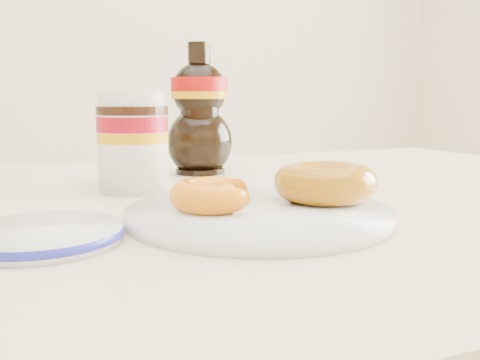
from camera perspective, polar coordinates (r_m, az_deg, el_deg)
name	(u,v)px	position (r m, az deg, el deg)	size (l,w,h in m)	color
dining_table	(223,258)	(0.71, -1.78, -8.29)	(1.40, 0.90, 0.75)	beige
plate	(259,213)	(0.55, 2.05, -3.58)	(0.27, 0.27, 0.01)	white
donut_bitten	(211,195)	(0.54, -3.07, -1.59)	(0.08, 0.08, 0.03)	orange
donut_whole	(325,182)	(0.59, 9.05, -0.24)	(0.11, 0.11, 0.04)	#A6640A
nutella_jar	(133,138)	(0.73, -11.35, 4.39)	(0.09, 0.09, 0.13)	white
syrup_bottle	(199,109)	(0.89, -4.34, 7.56)	(0.11, 0.09, 0.21)	black
dark_jar	(120,153)	(0.79, -12.63, 2.84)	(0.06, 0.06, 0.09)	black
blue_rim_saucer	(41,235)	(0.49, -20.45, -5.49)	(0.14, 0.14, 0.01)	white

